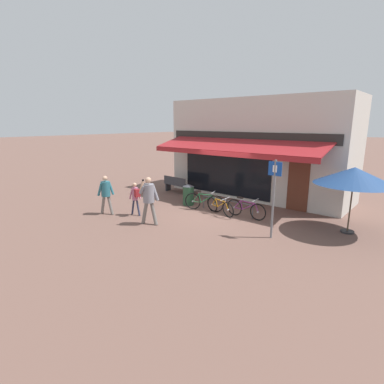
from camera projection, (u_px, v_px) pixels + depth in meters
ground_plane at (214, 212)px, 12.71m from camera, size 160.00×160.00×0.00m
shop_front at (259, 148)px, 15.14m from camera, size 9.00×4.78×4.84m
bike_rack_rail at (227, 203)px, 12.41m from camera, size 2.51×0.04×0.57m
bicycle_green at (204, 202)px, 12.79m from camera, size 1.70×0.68×0.86m
bicycle_orange at (220, 206)px, 12.23m from camera, size 1.62×0.68×0.81m
bicycle_purple at (246, 209)px, 11.80m from camera, size 1.73×0.52×0.82m
pedestrian_adult at (149, 196)px, 10.89m from camera, size 0.64×0.67×1.80m
pedestrian_child at (135, 195)px, 12.02m from camera, size 0.51×0.32×1.36m
pedestrian_second_adult at (106, 191)px, 12.14m from camera, size 0.56×0.58×1.62m
litter_bin at (188, 194)px, 13.67m from camera, size 0.51×0.51×0.96m
parking_sign at (274, 191)px, 9.48m from camera, size 0.44×0.07×2.57m
cafe_parasol at (354, 176)px, 9.87m from camera, size 2.53×2.53×2.27m
park_bench at (176, 184)px, 16.04m from camera, size 1.62×0.53×0.87m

